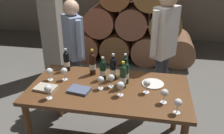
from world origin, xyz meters
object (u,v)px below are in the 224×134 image
wine_bottle_5 (125,66)px  tasting_notebook (79,90)px  wine_bottle_2 (93,64)px  sommelier_presenting (164,42)px  wine_bottle_6 (113,69)px  wine_glass_4 (48,89)px  serving_plate (153,84)px  wine_glass_7 (178,103)px  wine_glass_8 (165,93)px  wine_bottle_3 (66,61)px  wine_glass_1 (64,71)px  wine_glass_5 (147,84)px  taster_seated_left (74,46)px  wine_bottle_1 (123,76)px  dining_table (109,95)px  wine_glass_3 (111,78)px  wine_glass_6 (101,80)px  wine_bottle_4 (126,73)px  leather_ledger (46,88)px  wine_glass_2 (49,72)px  wine_bottle_0 (103,70)px  wine_glass_0 (121,86)px

wine_bottle_5 → tasting_notebook: size_ratio=1.25×
wine_bottle_2 → wine_bottle_5: wine_bottle_2 is taller
wine_bottle_5 → sommelier_presenting: sommelier_presenting is taller
wine_bottle_6 → wine_glass_4: 0.75m
serving_plate → wine_glass_7: bearing=-65.2°
wine_bottle_2 → wine_bottle_5: 0.38m
wine_glass_8 → sommelier_presenting: bearing=90.4°
wine_bottle_2 → wine_glass_4: (-0.29, -0.59, -0.03)m
wine_bottle_2 → wine_bottle_6: (0.26, -0.09, -0.00)m
wine_bottle_3 → wine_glass_1: bearing=-76.3°
wine_glass_5 → wine_glass_8: (0.17, -0.16, 0.00)m
wine_glass_7 → taster_seated_left: (-1.31, 1.05, 0.06)m
wine_bottle_1 → dining_table: bearing=-166.8°
wine_glass_3 → wine_glass_6: (-0.10, -0.06, -0.00)m
wine_glass_6 → serving_plate: 0.58m
tasting_notebook → wine_glass_3: bearing=35.4°
wine_bottle_4 → sommelier_presenting: (0.40, 0.61, 0.16)m
wine_glass_8 → leather_ledger: size_ratio=0.67×
wine_glass_4 → wine_glass_2: bearing=111.7°
wine_glass_1 → sommelier_presenting: 1.29m
wine_bottle_1 → wine_bottle_6: size_ratio=0.95×
dining_table → wine_glass_1: size_ratio=11.34×
wine_bottle_6 → sommelier_presenting: size_ratio=0.18×
wine_glass_2 → wine_glass_8: bearing=-10.6°
wine_glass_3 → taster_seated_left: (-0.64, 0.70, 0.06)m
wine_bottle_1 → wine_glass_8: bearing=-27.4°
sommelier_presenting → taster_seated_left: sommelier_presenting is taller
taster_seated_left → wine_glass_8: bearing=-37.2°
taster_seated_left → wine_glass_5: bearing=-36.4°
serving_plate → sommelier_presenting: size_ratio=0.14×
dining_table → tasting_notebook: 0.33m
wine_bottle_0 → leather_ledger: 0.65m
wine_glass_5 → leather_ledger: wine_glass_5 is taller
wine_glass_3 → serving_plate: size_ratio=0.62×
wine_glass_8 → wine_glass_3: bearing=159.3°
wine_bottle_4 → leather_ledger: wine_bottle_4 is taller
wine_bottle_1 → sommelier_presenting: sommelier_presenting is taller
wine_bottle_6 → wine_glass_6: 0.25m
leather_ledger → sommelier_presenting: sommelier_presenting is taller
wine_bottle_2 → wine_glass_1: (-0.28, -0.20, -0.03)m
wine_glass_1 → serving_plate: bearing=4.2°
wine_bottle_1 → wine_glass_0: bearing=-90.2°
wine_bottle_4 → wine_glass_2: size_ratio=1.95×
wine_bottle_2 → wine_glass_6: 0.36m
wine_bottle_1 → wine_glass_8: (0.43, -0.22, -0.03)m
wine_bottle_1 → wine_glass_2: bearing=179.1°
taster_seated_left → wine_glass_4: bearing=-85.5°
wine_bottle_0 → wine_glass_8: 0.77m
wine_glass_6 → wine_glass_8: wine_glass_8 is taller
wine_bottle_2 → wine_glass_8: 0.94m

